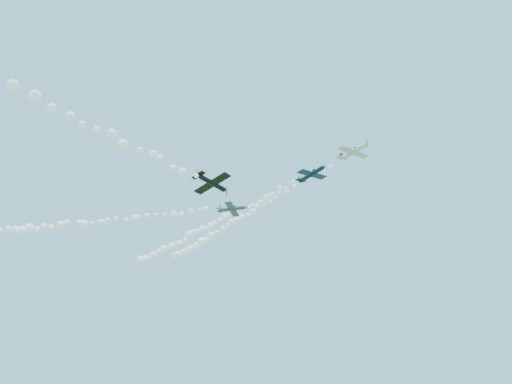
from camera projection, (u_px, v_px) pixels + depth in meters
The scene contains 7 objects.
plane_white at pixel (353, 152), 89.00m from camera, with size 7.56×7.98×2.31m.
smoke_trail_white at pixel (239, 219), 118.58m from camera, with size 72.29×34.40×3.21m, color white, non-canonical shape.
plane_navy at pixel (312, 174), 84.30m from camera, with size 7.23×7.62×2.17m.
smoke_trail_navy at pixel (205, 228), 108.14m from camera, with size 64.39×24.43×2.86m, color white, non-canonical shape.
plane_grey at pixel (232, 209), 93.48m from camera, with size 7.11×7.53×2.04m.
smoke_trail_grey at pixel (76, 224), 99.80m from camera, with size 67.62×23.21×3.21m, color white, non-canonical shape.
plane_black at pixel (212, 183), 72.85m from camera, with size 7.81×7.36×2.67m.
Camera 1 is at (43.41, -73.03, 4.09)m, focal length 30.00 mm.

